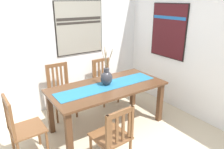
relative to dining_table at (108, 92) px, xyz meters
The scene contains 11 objects.
wall_back 1.45m from the dining_table, 104.48° to the left, with size 6.40×0.12×2.70m, color white.
wall_side 1.82m from the dining_table, 22.53° to the right, with size 0.12×6.40×2.70m, color white.
dining_table is the anchor object (origin of this frame).
table_runner 0.11m from the dining_table, 75.96° to the left, with size 1.70×0.36×0.01m, color #236B93.
centerpiece_vase 0.24m from the dining_table, 82.95° to the left, with size 0.22×0.24×0.72m.
chair_0 1.35m from the dining_table, behind, with size 0.43×0.43×0.93m.
chair_1 0.97m from the dining_table, 60.73° to the left, with size 0.44×0.44×0.89m.
chair_2 0.96m from the dining_table, 119.11° to the right, with size 0.44×0.44×0.88m.
chair_3 0.95m from the dining_table, 121.24° to the left, with size 0.43×0.43×0.96m.
painting_on_back_wall 1.46m from the dining_table, 84.22° to the left, with size 0.98×0.05×1.01m.
painting_on_side_wall 1.70m from the dining_table, ahead, with size 0.05×0.82×1.02m.
Camera 1 is at (-1.38, -1.98, 2.05)m, focal length 33.89 mm.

